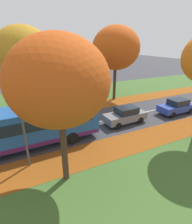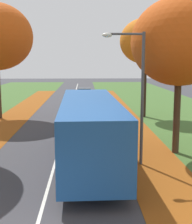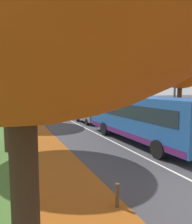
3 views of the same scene
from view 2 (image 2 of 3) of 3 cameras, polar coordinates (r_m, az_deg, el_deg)
grass_verge_right at (r=27.50m, az=14.38°, el=-0.90°), size 12.00×90.00×0.01m
leaf_litter_right at (r=20.75m, az=6.81°, el=-3.94°), size 2.80×60.00×0.00m
road_centre_line at (r=26.41m, az=-5.14°, el=-1.06°), size 0.12×80.00×0.01m
tree_right_near at (r=16.34m, az=15.08°, el=12.25°), size 4.86×4.86×7.87m
tree_right_mid at (r=26.88m, az=8.94°, el=12.57°), size 4.19×4.19×8.26m
streetlamp_right at (r=14.03m, az=7.21°, el=5.13°), size 1.89×0.28×6.00m
bus at (r=14.54m, az=-1.19°, el=-2.76°), size 2.85×10.46×2.98m
car_grey_lead at (r=23.32m, az=-2.17°, el=-0.40°), size 1.90×4.26×1.62m
car_blue_following at (r=29.79m, az=-1.45°, el=1.73°), size 1.80×4.21×1.62m
car_white_third_in_line at (r=36.37m, az=-2.09°, el=3.10°), size 1.90×4.26×1.62m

